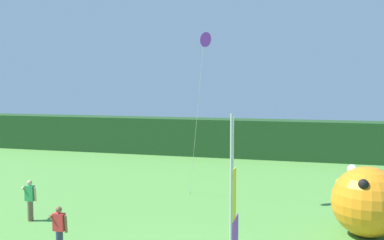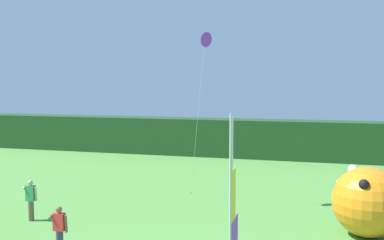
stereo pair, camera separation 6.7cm
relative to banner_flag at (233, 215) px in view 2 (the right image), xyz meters
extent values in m
cube|color=#1E421E|center=(-2.22, 22.37, -0.86)|extent=(80.00, 2.40, 2.81)
cylinder|color=#B7B7BC|center=(0.00, -0.29, 0.10)|extent=(0.06, 0.06, 4.72)
cube|color=yellow|center=(0.00, 0.04, 0.48)|extent=(0.02, 0.60, 1.26)
cube|color=white|center=(0.00, -0.15, 1.73)|extent=(0.02, 0.23, 1.26)
cylinder|color=brown|center=(-8.93, 4.49, -1.86)|extent=(0.22, 0.22, 0.81)
cube|color=#2D8E4C|center=(-8.93, 4.49, -1.15)|extent=(0.36, 0.20, 0.61)
sphere|color=tan|center=(-8.93, 4.49, -0.73)|extent=(0.20, 0.20, 0.20)
cylinder|color=tan|center=(-9.16, 4.55, -1.07)|extent=(0.09, 0.48, 0.42)
cylinder|color=tan|center=(-8.70, 4.50, -1.17)|extent=(0.09, 0.14, 0.56)
cube|color=red|center=(-5.81, 1.63, -1.17)|extent=(0.36, 0.20, 0.56)
sphere|color=brown|center=(-5.81, 1.63, -0.77)|extent=(0.20, 0.20, 0.20)
cylinder|color=brown|center=(-6.04, 1.69, -1.12)|extent=(0.09, 0.48, 0.42)
cylinder|color=brown|center=(-5.58, 1.64, -1.21)|extent=(0.09, 0.14, 0.56)
sphere|color=orange|center=(3.71, 6.19, -1.01)|extent=(2.50, 2.50, 2.50)
sphere|color=black|center=(3.46, 5.27, -0.20)|extent=(0.35, 0.35, 0.35)
sphere|color=white|center=(3.21, 6.65, 0.04)|extent=(0.35, 0.35, 0.35)
sphere|color=yellow|center=(2.83, 6.95, -0.55)|extent=(0.35, 0.35, 0.35)
cylinder|color=brown|center=(-4.03, 10.39, -2.22)|extent=(0.03, 0.03, 0.08)
cylinder|color=silver|center=(-3.46, 9.50, 1.42)|extent=(1.15, 1.79, 7.37)
cone|color=purple|center=(-2.89, 8.62, 5.10)|extent=(0.64, 0.73, 0.68)
camera|label=1|loc=(1.83, -10.23, 3.11)|focal=41.17mm
camera|label=2|loc=(1.89, -10.21, 3.11)|focal=41.17mm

